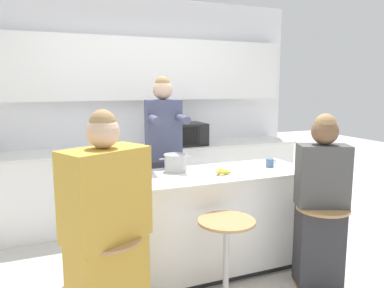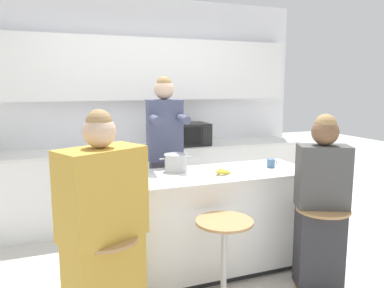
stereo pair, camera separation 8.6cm
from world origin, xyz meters
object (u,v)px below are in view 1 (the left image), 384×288
(person_cooking, at_px, (164,164))
(banana_bunch, at_px, (222,172))
(person_wrapped_blanket, at_px, (107,235))
(cooking_pot, at_px, (176,163))
(person_seated_near, at_px, (321,208))
(coffee_cup_near, at_px, (270,163))
(fruit_bowl, at_px, (103,173))
(kitchen_island, at_px, (195,223))
(bar_stool_leftmost, at_px, (110,279))
(bar_stool_center, at_px, (226,256))
(bar_stool_rightmost, at_px, (321,240))
(microwave, at_px, (183,134))
(coffee_cup_far, at_px, (134,177))

(person_cooking, bearing_deg, banana_bunch, -58.42)
(person_wrapped_blanket, distance_m, cooking_pot, 1.09)
(person_seated_near, relative_size, coffee_cup_near, 13.48)
(fruit_bowl, distance_m, coffee_cup_near, 1.51)
(kitchen_island, bearing_deg, person_cooking, 99.37)
(bar_stool_leftmost, xyz_separation_m, bar_stool_center, (0.84, 0.00, 0.00))
(bar_stool_rightmost, xyz_separation_m, person_cooking, (-0.93, 1.19, 0.47))
(fruit_bowl, bearing_deg, kitchen_island, -12.93)
(kitchen_island, distance_m, microwave, 1.61)
(person_cooking, bearing_deg, microwave, 65.33)
(bar_stool_rightmost, bearing_deg, bar_stool_center, 177.36)
(person_seated_near, height_order, microwave, person_seated_near)
(bar_stool_center, distance_m, person_cooking, 1.24)
(person_cooking, relative_size, coffee_cup_far, 15.92)
(bar_stool_center, xyz_separation_m, bar_stool_rightmost, (0.84, -0.04, 0.00))
(bar_stool_leftmost, bearing_deg, coffee_cup_near, 20.15)
(cooking_pot, height_order, coffee_cup_near, cooking_pot)
(bar_stool_center, height_order, cooking_pot, cooking_pot)
(banana_bunch, height_order, microwave, microwave)
(coffee_cup_far, bearing_deg, bar_stool_center, -43.74)
(cooking_pot, bearing_deg, kitchen_island, -56.18)
(bar_stool_center, distance_m, cooking_pot, 0.94)
(bar_stool_leftmost, height_order, microwave, microwave)
(bar_stool_leftmost, height_order, cooking_pot, cooking_pot)
(bar_stool_rightmost, bearing_deg, person_wrapped_blanket, 178.83)
(coffee_cup_near, bearing_deg, microwave, 102.28)
(kitchen_island, height_order, cooking_pot, cooking_pot)
(person_seated_near, relative_size, banana_bunch, 8.44)
(bar_stool_leftmost, relative_size, person_cooking, 0.39)
(banana_bunch, bearing_deg, person_cooking, 114.60)
(person_seated_near, bearing_deg, bar_stool_leftmost, -155.87)
(fruit_bowl, distance_m, banana_bunch, 0.99)
(bar_stool_leftmost, xyz_separation_m, banana_bunch, (1.05, 0.49, 0.51))
(person_cooking, distance_m, microwave, 1.03)
(bar_stool_leftmost, distance_m, person_wrapped_blanket, 0.30)
(bar_stool_leftmost, bearing_deg, person_cooking, 57.07)
(person_seated_near, height_order, fruit_bowl, person_seated_near)
(kitchen_island, bearing_deg, banana_bunch, -24.31)
(person_seated_near, relative_size, fruit_bowl, 8.32)
(fruit_bowl, height_order, coffee_cup_far, coffee_cup_far)
(person_wrapped_blanket, height_order, coffee_cup_far, person_wrapped_blanket)
(person_seated_near, xyz_separation_m, banana_bunch, (-0.64, 0.49, 0.25))
(cooking_pot, relative_size, fruit_bowl, 1.74)
(kitchen_island, relative_size, bar_stool_leftmost, 3.09)
(bar_stool_center, relative_size, cooking_pot, 2.29)
(bar_stool_rightmost, xyz_separation_m, cooking_pot, (-0.95, 0.79, 0.56))
(bar_stool_leftmost, bearing_deg, bar_stool_center, 0.09)
(microwave, bearing_deg, coffee_cup_far, -123.32)
(bar_stool_rightmost, bearing_deg, microwave, 100.98)
(kitchen_island, bearing_deg, fruit_bowl, 167.07)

